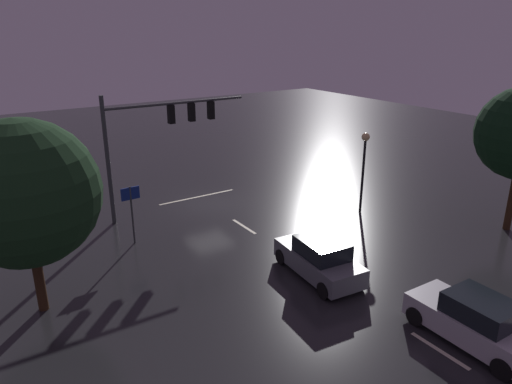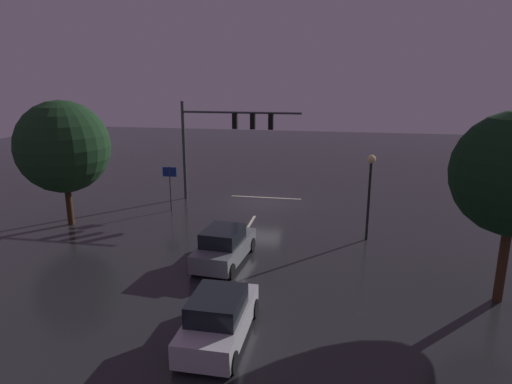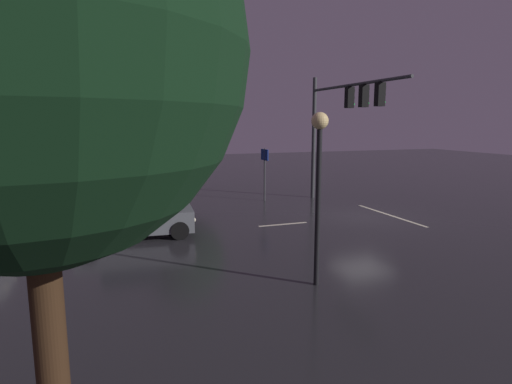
% 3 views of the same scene
% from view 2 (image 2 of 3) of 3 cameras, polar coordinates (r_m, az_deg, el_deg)
% --- Properties ---
extents(ground_plane, '(80.00, 80.00, 0.00)m').
position_cam_2_polar(ground_plane, '(30.64, 0.85, -1.40)').
color(ground_plane, '#232326').
extents(traffic_signal_assembly, '(8.14, 0.47, 6.75)m').
position_cam_2_polar(traffic_signal_assembly, '(30.43, -3.92, 7.71)').
color(traffic_signal_assembly, '#383A3D').
rests_on(traffic_signal_assembly, ground_plane).
extents(lane_dash_far, '(0.16, 2.20, 0.01)m').
position_cam_2_polar(lane_dash_far, '(26.88, -0.58, -3.74)').
color(lane_dash_far, beige).
rests_on(lane_dash_far, ground_plane).
extents(lane_dash_mid, '(0.16, 2.20, 0.01)m').
position_cam_2_polar(lane_dash_mid, '(21.41, -3.67, -8.76)').
color(lane_dash_mid, beige).
rests_on(lane_dash_mid, ground_plane).
extents(lane_dash_near, '(0.16, 2.20, 0.01)m').
position_cam_2_polar(lane_dash_near, '(16.31, -8.99, -16.99)').
color(lane_dash_near, beige).
rests_on(lane_dash_near, ground_plane).
extents(stop_bar, '(5.00, 0.16, 0.01)m').
position_cam_2_polar(stop_bar, '(31.99, 1.27, -0.69)').
color(stop_bar, beige).
rests_on(stop_bar, ground_plane).
extents(car_approaching, '(2.25, 4.49, 1.70)m').
position_cam_2_polar(car_approaching, '(21.04, -4.05, -6.86)').
color(car_approaching, slate).
rests_on(car_approaching, ground_plane).
extents(car_distant, '(1.95, 4.39, 1.70)m').
position_cam_2_polar(car_distant, '(15.33, -4.74, -15.62)').
color(car_distant, '#B7B7BC').
rests_on(car_distant, ground_plane).
extents(street_lamp_left_kerb, '(0.44, 0.44, 4.55)m').
position_cam_2_polar(street_lamp_left_kerb, '(23.82, 14.23, 1.44)').
color(street_lamp_left_kerb, black).
rests_on(street_lamp_left_kerb, ground_plane).
extents(route_sign, '(0.90, 0.10, 2.89)m').
position_cam_2_polar(route_sign, '(28.95, -10.83, 1.63)').
color(route_sign, '#383A3D').
rests_on(route_sign, ground_plane).
extents(tree_right_near, '(5.16, 5.16, 7.15)m').
position_cam_2_polar(tree_right_near, '(27.49, -23.24, 5.27)').
color(tree_right_near, '#382314').
rests_on(tree_right_near, ground_plane).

